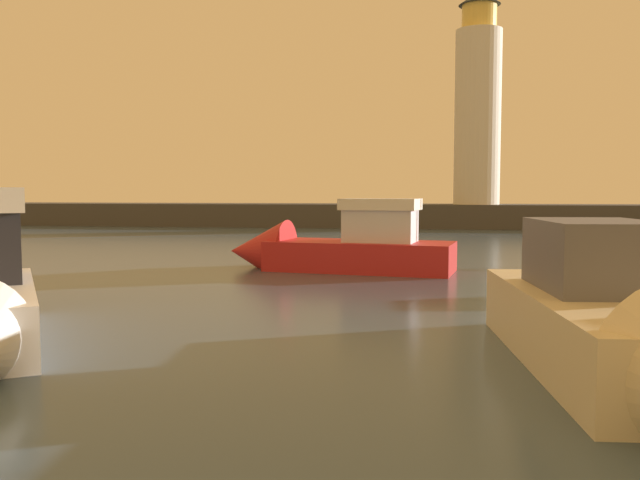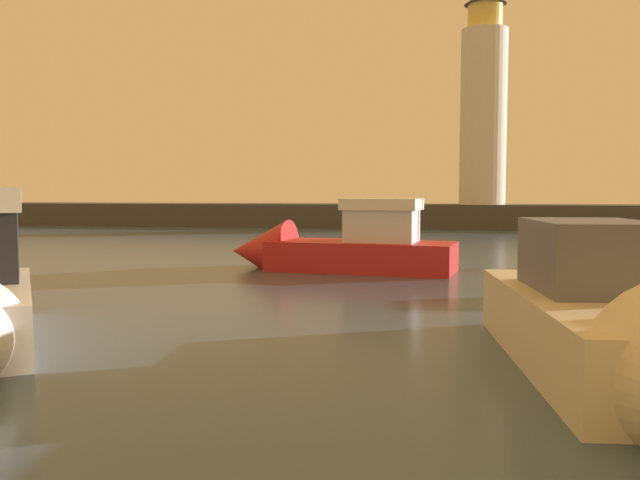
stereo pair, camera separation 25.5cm
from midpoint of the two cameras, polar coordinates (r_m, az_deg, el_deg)
The scene contains 5 objects.
ground_plane at distance 26.63m, azimuth 1.56°, elevation -1.85°, with size 220.00×220.00×0.00m, color #384C60.
breakwater at distance 51.81m, azimuth 5.16°, elevation 2.08°, with size 75.42×4.86×1.78m, color #423F3D.
lighthouse at distance 52.19m, azimuth 13.13°, elevation 11.16°, with size 3.40×3.40×15.69m.
motorboat_0 at distance 10.50m, azimuth 24.60°, elevation -7.42°, with size 3.19×8.59×2.87m.
motorboat_5 at distance 23.90m, azimuth 0.18°, elevation -0.72°, with size 8.47×3.66×3.16m.
Camera 1 is at (3.26, -0.89, 2.82)m, focal length 37.66 mm.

